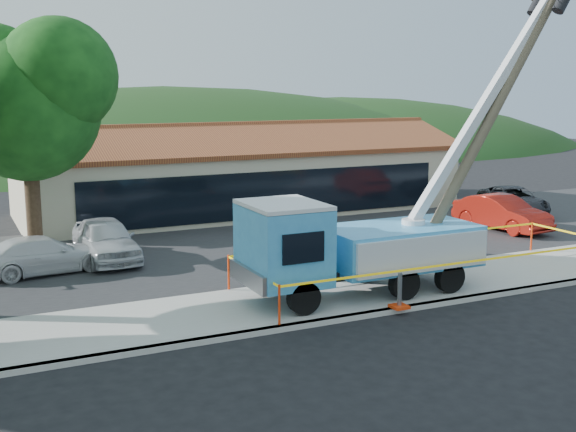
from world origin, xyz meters
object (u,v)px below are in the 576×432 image
(car_silver, at_px, (107,263))
(car_red, at_px, (501,232))
(car_dark, at_px, (512,215))
(utility_truck, at_px, (357,241))
(leaning_pole, at_px, (494,112))
(car_white, at_px, (44,276))

(car_silver, relative_size, car_red, 1.00)
(car_red, distance_m, car_dark, 4.48)
(utility_truck, xyz_separation_m, leaning_pole, (5.03, -0.09, 3.82))
(leaning_pole, relative_size, car_silver, 2.19)
(car_white, height_order, car_dark, car_dark)
(leaning_pole, xyz_separation_m, car_dark, (9.59, 9.08, -5.66))
(car_silver, distance_m, car_dark, 20.69)
(utility_truck, bearing_deg, car_white, 140.15)
(car_white, xyz_separation_m, car_dark, (23.01, 1.98, 0.00))
(car_white, bearing_deg, car_dark, -93.71)
(car_silver, distance_m, car_red, 17.37)
(leaning_pole, height_order, car_white, leaning_pole)
(utility_truck, bearing_deg, leaning_pole, -1.02)
(car_red, bearing_deg, leaning_pole, -141.94)
(leaning_pole, xyz_separation_m, car_white, (-13.42, 7.10, -5.66))
(leaning_pole, distance_m, car_red, 10.41)
(utility_truck, distance_m, car_red, 12.89)
(leaning_pole, relative_size, car_white, 2.28)
(leaning_pole, bearing_deg, car_white, 152.13)
(leaning_pole, relative_size, car_dark, 2.11)
(utility_truck, xyz_separation_m, car_dark, (14.61, 8.99, -1.84))
(utility_truck, bearing_deg, car_dark, 31.60)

